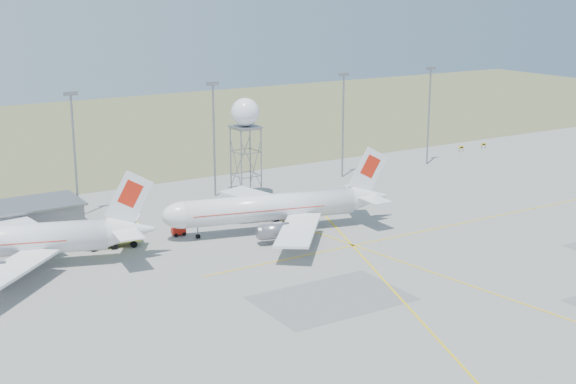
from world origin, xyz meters
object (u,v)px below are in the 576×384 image
airliner_far (6,241)px  baggage_tug (178,232)px  airliner_main (273,208)px  radar_tower (246,143)px  fire_truck (114,236)px

airliner_far → baggage_tug: airliner_far is taller
airliner_far → baggage_tug: (25.46, 1.80, -3.31)m
airliner_main → radar_tower: (6.05, 19.57, 6.28)m
baggage_tug → fire_truck: bearing=-175.1°
airliner_main → fire_truck: size_ratio=4.28×
airliner_main → radar_tower: radar_tower is taller
airliner_far → baggage_tug: bearing=-157.2°
airliner_main → baggage_tug: size_ratio=16.87×
radar_tower → airliner_main: bearing=-107.2°
airliner_far → fire_truck: (15.37, 1.79, -2.37)m
airliner_main → baggage_tug: bearing=-10.0°
fire_truck → baggage_tug: (10.09, 0.01, -0.94)m
airliner_main → radar_tower: size_ratio=2.00×
airliner_main → fire_truck: bearing=-0.2°
radar_tower → baggage_tug: 25.53m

